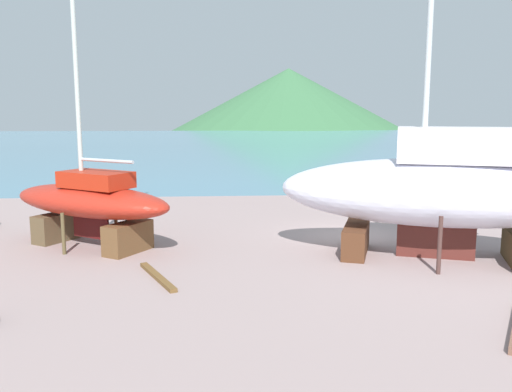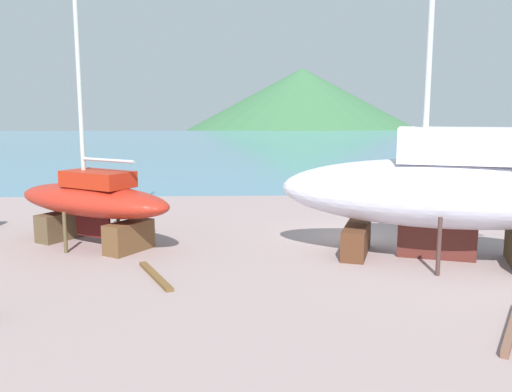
% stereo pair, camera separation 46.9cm
% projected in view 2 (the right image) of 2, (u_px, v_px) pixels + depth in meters
% --- Properties ---
extents(ground_plane, '(47.94, 47.94, 0.00)m').
position_uv_depth(ground_plane, '(371.00, 256.00, 16.81)').
color(ground_plane, gray).
extents(sea_water, '(149.40, 90.19, 0.01)m').
position_uv_depth(sea_water, '(266.00, 143.00, 73.12)').
color(sea_water, teal).
rests_on(sea_water, ground).
extents(headland_hill, '(116.56, 116.56, 30.61)m').
position_uv_depth(headland_hill, '(302.00, 127.00, 143.33)').
color(headland_hill, '#3B6E44').
rests_on(headland_hill, ground).
extents(sailboat_far_slipway, '(10.07, 5.94, 16.53)m').
position_uv_depth(sailboat_far_slipway, '(441.00, 190.00, 16.00)').
color(sailboat_far_slipway, '#522E1B').
rests_on(sailboat_far_slipway, ground).
extents(sailboat_mid_port, '(6.58, 5.28, 11.11)m').
position_uv_depth(sailboat_mid_port, '(92.00, 201.00, 17.88)').
color(sailboat_mid_port, brown).
rests_on(sailboat_mid_port, ground).
extents(timber_plank_far, '(1.27, 2.51, 0.10)m').
position_uv_depth(timber_plank_far, '(155.00, 276.00, 14.61)').
color(timber_plank_far, brown).
rests_on(timber_plank_far, ground).
extents(timber_long_aft, '(1.72, 2.59, 0.17)m').
position_uv_depth(timber_long_aft, '(512.00, 327.00, 11.09)').
color(timber_long_aft, brown).
rests_on(timber_long_aft, ground).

